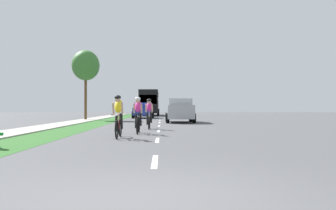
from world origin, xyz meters
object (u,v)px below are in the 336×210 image
suv_silver (180,110)px  bus_black (150,102)px  cyclist_lead (118,116)px  street_tree_near (86,66)px  cyclist_distant (149,114)px  pickup_blue (143,110)px  cyclist_trailing (138,115)px

suv_silver → bus_black: bearing=97.4°
cyclist_lead → street_tree_near: bearing=105.8°
cyclist_distant → pickup_blue: pickup_blue is taller
suv_silver → cyclist_distant: bearing=-104.0°
cyclist_trailing → pickup_blue: 22.03m
cyclist_lead → street_tree_near: street_tree_near is taller
bus_black → street_tree_near: 19.24m
street_tree_near → cyclist_distant: bearing=-65.2°
cyclist_distant → bus_black: bus_black is taller
pickup_blue → suv_silver: bearing=-72.8°
pickup_blue → cyclist_trailing: bearing=-87.6°
cyclist_distant → suv_silver: suv_silver is taller
cyclist_trailing → cyclist_distant: (0.37, 3.08, 0.00)m
cyclist_trailing → street_tree_near: size_ratio=0.27×
cyclist_trailing → street_tree_near: 18.28m
cyclist_trailing → pickup_blue: (-0.92, 22.01, 0.02)m
bus_black → street_tree_near: size_ratio=1.81×
pickup_blue → street_tree_near: street_tree_near is taller
street_tree_near → pickup_blue: bearing=46.1°
cyclist_distant → pickup_blue: (-1.29, 18.93, 0.02)m
suv_silver → pickup_blue: (-3.33, 10.75, -0.12)m
cyclist_lead → pickup_blue: size_ratio=0.34×
cyclist_distant → bus_black: 32.01m
cyclist_trailing → pickup_blue: pickup_blue is taller
pickup_blue → bus_black: bus_black is taller
cyclist_lead → pickup_blue: bearing=90.8°
cyclist_lead → bus_black: (-0.10, 37.24, 1.17)m
pickup_blue → bus_black: (0.24, 13.04, 1.15)m
pickup_blue → cyclist_distant: bearing=-86.1°
bus_black → cyclist_distant: bearing=-88.1°
cyclist_lead → cyclist_trailing: 2.26m
suv_silver → bus_black: bus_black is taller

